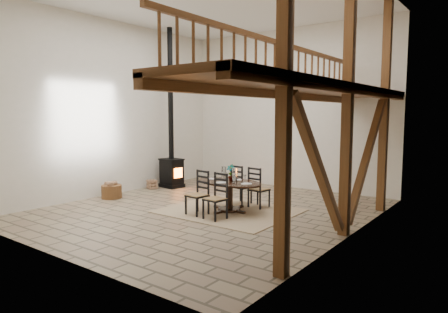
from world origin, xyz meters
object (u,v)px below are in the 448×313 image
Objects in this scene: wood_stove at (171,153)px; log_basket at (112,191)px; dining_table at (229,194)px; log_stack at (152,184)px.

wood_stove reaches higher than log_basket.
log_basket is (-3.53, -0.72, -0.22)m from dining_table.
wood_stove is at bearing 66.64° from log_stack.
log_basket is at bearing -161.88° from dining_table.
wood_stove is 2.42m from log_basket.
wood_stove is 13.22× the size of log_stack.
log_stack is (-3.65, 0.91, -0.28)m from dining_table.
log_stack is (-0.12, 1.63, -0.06)m from log_basket.
wood_stove is at bearing 86.37° from log_basket.
dining_table is at bearing 11.57° from log_basket.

